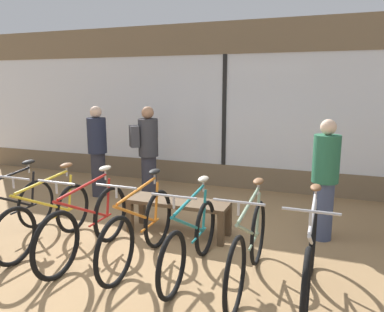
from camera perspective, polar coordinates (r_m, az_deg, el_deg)
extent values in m
plane|color=#99754C|center=(4.64, -7.38, -15.29)|extent=(24.00, 24.00, 0.00)
cube|color=#7A664C|center=(7.60, 4.83, -2.93)|extent=(12.00, 0.08, 0.45)
cube|color=white|center=(7.40, 4.99, 6.89)|extent=(12.00, 0.04, 2.15)
cube|color=#7A664C|center=(7.43, 5.17, 17.52)|extent=(12.00, 0.08, 0.60)
cube|color=black|center=(7.37, 4.93, 6.87)|extent=(0.08, 0.02, 2.15)
torus|color=black|center=(5.86, -22.65, -6.76)|extent=(0.04, 0.70, 0.70)
cylinder|color=black|center=(5.42, -26.79, -5.83)|extent=(0.03, 0.95, 0.51)
cylinder|color=black|center=(5.76, -23.10, -4.59)|extent=(0.03, 0.11, 0.49)
cylinder|color=black|center=(5.38, -26.81, -2.94)|extent=(0.03, 0.88, 0.10)
cylinder|color=black|center=(5.70, -24.23, -7.36)|extent=(0.03, 0.46, 0.03)
cylinder|color=#B2B2B7|center=(5.67, -23.61, -1.65)|extent=(0.02, 0.02, 0.14)
ellipsoid|color=black|center=(5.65, -23.67, -0.86)|extent=(0.11, 0.22, 0.06)
torus|color=black|center=(5.50, -17.70, -7.61)|extent=(0.05, 0.68, 0.68)
torus|color=black|center=(4.79, -25.48, -10.98)|extent=(0.05, 0.68, 0.68)
cylinder|color=gold|center=(5.03, -21.79, -6.76)|extent=(0.03, 0.97, 0.51)
cylinder|color=gold|center=(5.40, -18.11, -5.31)|extent=(0.03, 0.11, 0.49)
cylinder|color=gold|center=(4.98, -21.79, -3.64)|extent=(0.03, 0.90, 0.10)
cylinder|color=gold|center=(5.33, -19.26, -8.30)|extent=(0.03, 0.47, 0.03)
cylinder|color=#B2B2B7|center=(5.30, -18.57, -2.19)|extent=(0.02, 0.02, 0.14)
ellipsoid|color=brown|center=(5.28, -18.63, -1.34)|extent=(0.11, 0.22, 0.06)
cylinder|color=#B2B2B7|center=(4.65, -25.57, -3.74)|extent=(0.02, 0.02, 0.12)
cylinder|color=#ADADB2|center=(4.63, -25.63, -3.02)|extent=(0.46, 0.02, 0.02)
torus|color=black|center=(5.06, -12.30, -8.63)|extent=(0.06, 0.74, 0.74)
torus|color=black|center=(4.29, -19.94, -12.68)|extent=(0.06, 0.74, 0.74)
cylinder|color=red|center=(4.55, -16.23, -7.86)|extent=(0.03, 0.97, 0.51)
cylinder|color=red|center=(4.95, -12.66, -6.15)|extent=(0.03, 0.11, 0.49)
cylinder|color=red|center=(4.50, -16.19, -4.42)|extent=(0.03, 0.89, 0.10)
cylinder|color=red|center=(4.88, -13.79, -9.45)|extent=(0.03, 0.47, 0.03)
cylinder|color=#B2B2B7|center=(4.84, -13.07, -2.76)|extent=(0.02, 0.02, 0.14)
ellipsoid|color=#B2A893|center=(4.82, -13.11, -1.84)|extent=(0.11, 0.22, 0.06)
cylinder|color=#B2B2B7|center=(4.14, -19.95, -4.61)|extent=(0.02, 0.02, 0.12)
cylinder|color=#ADADB2|center=(4.12, -20.00, -3.81)|extent=(0.46, 0.02, 0.02)
torus|color=black|center=(4.80, -5.18, -9.52)|extent=(0.05, 0.74, 0.74)
torus|color=black|center=(4.00, -11.58, -14.06)|extent=(0.05, 0.74, 0.74)
cylinder|color=orange|center=(4.27, -8.41, -8.81)|extent=(0.03, 0.93, 0.51)
cylinder|color=orange|center=(4.69, -5.44, -6.93)|extent=(0.03, 0.11, 0.49)
cylinder|color=orange|center=(4.21, -8.31, -5.16)|extent=(0.03, 0.86, 0.10)
cylinder|color=orange|center=(4.62, -6.40, -10.41)|extent=(0.03, 0.45, 0.03)
cylinder|color=#B2B2B7|center=(4.57, -5.73, -3.37)|extent=(0.02, 0.02, 0.14)
ellipsoid|color=black|center=(4.55, -5.75, -2.39)|extent=(0.11, 0.22, 0.06)
cylinder|color=#B2B2B7|center=(3.83, -11.46, -5.42)|extent=(0.02, 0.02, 0.12)
cylinder|color=#ADADB2|center=(3.82, -11.49, -4.56)|extent=(0.46, 0.02, 0.02)
torus|color=black|center=(4.59, 2.03, -10.93)|extent=(0.05, 0.67, 0.67)
torus|color=black|center=(3.74, -3.08, -16.28)|extent=(0.05, 0.67, 0.67)
cylinder|color=#1E7A7F|center=(4.02, -0.44, -10.45)|extent=(0.03, 0.94, 0.51)
cylinder|color=#1E7A7F|center=(4.47, 1.89, -8.25)|extent=(0.03, 0.11, 0.49)
cylinder|color=#1E7A7F|center=(3.96, -0.29, -6.59)|extent=(0.03, 0.86, 0.10)
cylinder|color=#1E7A7F|center=(4.39, 1.07, -11.96)|extent=(0.03, 0.45, 0.03)
cylinder|color=#B2B2B7|center=(4.34, 1.74, -4.55)|extent=(0.02, 0.02, 0.14)
ellipsoid|color=#B2A893|center=(4.32, 1.75, -3.52)|extent=(0.11, 0.22, 0.06)
cylinder|color=#B2B2B7|center=(3.55, -2.79, -7.08)|extent=(0.02, 0.02, 0.12)
cylinder|color=#ADADB2|center=(3.53, -2.80, -6.16)|extent=(0.46, 0.02, 0.02)
torus|color=black|center=(4.43, 10.01, -11.46)|extent=(0.04, 0.73, 0.73)
torus|color=black|center=(3.49, 6.60, -17.81)|extent=(0.04, 0.73, 0.73)
cylinder|color=gray|center=(3.82, 8.51, -11.25)|extent=(0.03, 0.99, 0.51)
cylinder|color=gray|center=(4.31, 10.02, -8.70)|extent=(0.03, 0.11, 0.49)
cylinder|color=gray|center=(3.76, 8.72, -7.19)|extent=(0.03, 0.92, 0.10)
cylinder|color=gray|center=(4.21, 9.39, -12.65)|extent=(0.03, 0.48, 0.03)
cylinder|color=#B2B2B7|center=(4.18, 10.06, -4.87)|extent=(0.02, 0.02, 0.14)
ellipsoid|color=brown|center=(4.16, 10.09, -3.80)|extent=(0.11, 0.22, 0.06)
cylinder|color=#B2B2B7|center=(3.30, 7.09, -7.99)|extent=(0.02, 0.02, 0.12)
cylinder|color=#ADADB2|center=(3.28, 7.12, -7.00)|extent=(0.46, 0.02, 0.02)
torus|color=black|center=(4.34, 17.90, -12.35)|extent=(0.05, 0.73, 0.73)
torus|color=black|center=(3.40, 16.92, -19.10)|extent=(0.05, 0.73, 0.73)
cylinder|color=#BCBCC1|center=(3.73, 17.66, -12.26)|extent=(0.03, 0.98, 0.51)
cylinder|color=#BCBCC1|center=(4.22, 18.06, -9.55)|extent=(0.03, 0.11, 0.49)
cylinder|color=#BCBCC1|center=(3.66, 17.93, -8.12)|extent=(0.03, 0.91, 0.10)
cylinder|color=#BCBCC1|center=(4.12, 17.72, -13.60)|extent=(0.03, 0.47, 0.03)
cylinder|color=#B2B2B7|center=(4.08, 18.29, -5.66)|extent=(0.02, 0.02, 0.14)
ellipsoid|color=brown|center=(4.06, 18.36, -4.58)|extent=(0.11, 0.22, 0.06)
cylinder|color=#B2B2B7|center=(3.20, 17.61, -9.05)|extent=(0.02, 0.02, 0.12)
cylinder|color=#ADADB2|center=(3.19, 17.67, -8.04)|extent=(0.46, 0.02, 0.02)
cube|color=brown|center=(5.15, -2.08, -7.04)|extent=(1.40, 0.44, 0.05)
cube|color=brown|center=(5.36, -9.43, -9.17)|extent=(0.08, 0.08, 0.43)
cube|color=brown|center=(4.87, 4.43, -11.16)|extent=(0.08, 0.08, 0.43)
cube|color=brown|center=(5.65, -7.60, -8.03)|extent=(0.08, 0.08, 0.43)
cube|color=brown|center=(5.19, 5.55, -9.74)|extent=(0.08, 0.08, 0.43)
cylinder|color=#2D2D38|center=(7.11, -14.03, -2.73)|extent=(0.31, 0.31, 0.81)
cylinder|color=#23283D|center=(6.97, -14.30, 3.05)|extent=(0.40, 0.40, 0.64)
sphere|color=beige|center=(6.93, -14.47, 6.51)|extent=(0.21, 0.21, 0.21)
cylinder|color=#2D2D38|center=(6.62, -6.55, -3.45)|extent=(0.37, 0.37, 0.81)
cylinder|color=#333338|center=(6.48, -6.69, 2.81)|extent=(0.48, 0.48, 0.64)
sphere|color=#9E7051|center=(6.43, -6.78, 6.58)|extent=(0.21, 0.21, 0.21)
cube|color=#38383D|center=(6.43, -8.80, 2.99)|extent=(0.26, 0.27, 0.36)
cylinder|color=#424C6B|center=(5.30, 19.29, -7.86)|extent=(0.36, 0.36, 0.78)
cylinder|color=#286647|center=(5.12, 19.78, -0.40)|extent=(0.47, 0.47, 0.62)
sphere|color=beige|center=(5.06, 20.08, 4.16)|extent=(0.20, 0.20, 0.20)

